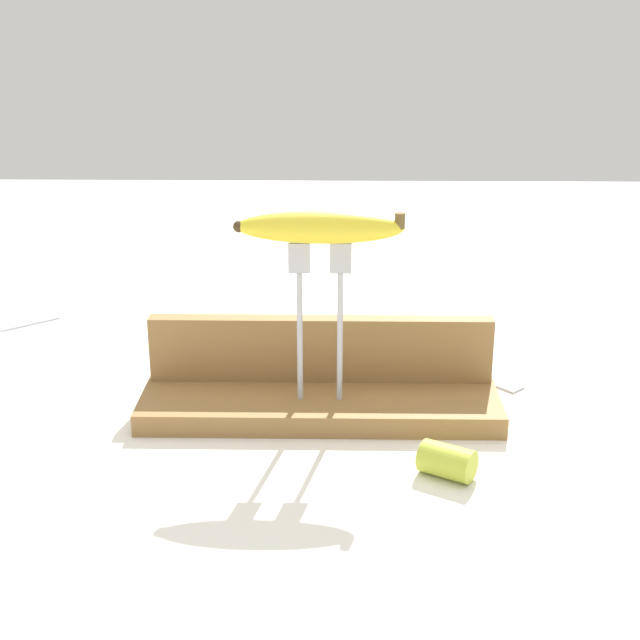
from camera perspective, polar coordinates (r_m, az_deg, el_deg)
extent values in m
plane|color=white|center=(1.15, 0.00, -5.98)|extent=(3.00, 3.00, 0.00)
cube|color=olive|center=(1.14, 0.00, -5.36)|extent=(0.45, 0.13, 0.03)
cube|color=olive|center=(1.17, 0.05, -1.80)|extent=(0.44, 0.02, 0.08)
cylinder|color=#B2B2B7|center=(1.10, -1.27, -1.08)|extent=(0.01, 0.01, 0.16)
cube|color=#B2B2B7|center=(1.07, -1.31, 3.88)|extent=(0.03, 0.01, 0.04)
cylinder|color=#B2B2B7|center=(1.10, 1.25, -1.10)|extent=(0.01, 0.01, 0.16)
cube|color=#B2B2B7|center=(1.07, 1.29, 3.86)|extent=(0.03, 0.01, 0.04)
ellipsoid|color=yellow|center=(1.06, -0.01, 5.80)|extent=(0.20, 0.04, 0.04)
cylinder|color=brown|center=(1.06, 5.01, 6.19)|extent=(0.01, 0.01, 0.02)
sphere|color=#3F2D19|center=(1.07, -5.08, 5.83)|extent=(0.01, 0.01, 0.01)
cylinder|color=#B2B2B7|center=(1.51, -18.68, -0.43)|extent=(0.13, 0.11, 0.01)
cylinder|color=#B2B2B7|center=(1.30, 8.73, -2.92)|extent=(0.09, 0.10, 0.01)
cube|color=#B2B2B7|center=(1.25, 11.66, -3.99)|extent=(0.04, 0.04, 0.01)
cylinder|color=#B2C138|center=(1.02, 7.94, -8.72)|extent=(0.07, 0.06, 0.04)
cylinder|color=beige|center=(1.03, 6.44, -8.34)|extent=(0.02, 0.03, 0.03)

